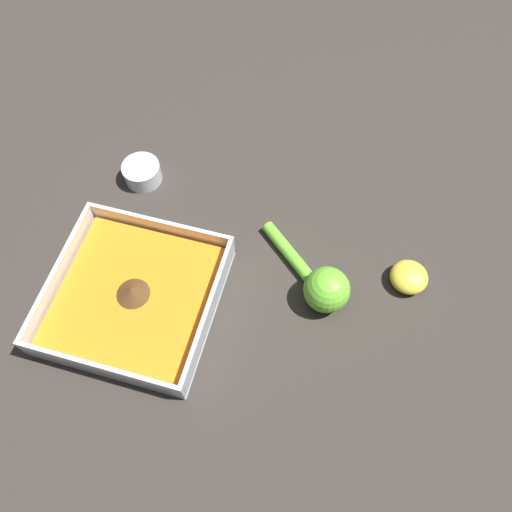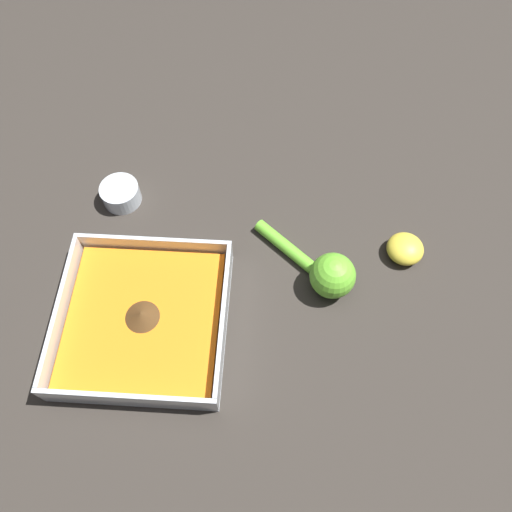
{
  "view_description": "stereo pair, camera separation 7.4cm",
  "coord_description": "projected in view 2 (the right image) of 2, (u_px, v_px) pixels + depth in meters",
  "views": [
    {
      "loc": [
        -0.23,
        0.23,
        0.68
      ],
      "look_at": [
        -0.14,
        -0.11,
        0.03
      ],
      "focal_mm": 35.0,
      "sensor_mm": 36.0,
      "label": 1
    },
    {
      "loc": [
        -0.16,
        0.25,
        0.68
      ],
      "look_at": [
        -0.14,
        -0.11,
        0.03
      ],
      "focal_mm": 35.0,
      "sensor_mm": 36.0,
      "label": 2
    }
  ],
  "objects": [
    {
      "name": "spice_bowl",
      "position": [
        121.0,
        194.0,
        0.81
      ],
      "size": [
        0.06,
        0.06,
        0.03
      ],
      "color": "silver",
      "rests_on": "ground_plane"
    },
    {
      "name": "ground_plane",
      "position": [
        158.0,
        325.0,
        0.72
      ],
      "size": [
        4.0,
        4.0,
        0.0
      ],
      "primitive_type": "plane",
      "color": "#332D28"
    },
    {
      "name": "lemon_half",
      "position": [
        405.0,
        249.0,
        0.76
      ],
      "size": [
        0.06,
        0.06,
        0.03
      ],
      "color": "yellow",
      "rests_on": "ground_plane"
    },
    {
      "name": "lemon_squeezer",
      "position": [
        326.0,
        272.0,
        0.73
      ],
      "size": [
        0.15,
        0.14,
        0.07
      ],
      "rotation": [
        0.0,
        0.0,
        2.44
      ],
      "color": "#6BC633",
      "rests_on": "ground_plane"
    },
    {
      "name": "square_dish",
      "position": [
        144.0,
        320.0,
        0.7
      ],
      "size": [
        0.23,
        0.23,
        0.05
      ],
      "color": "silver",
      "rests_on": "ground_plane"
    }
  ]
}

